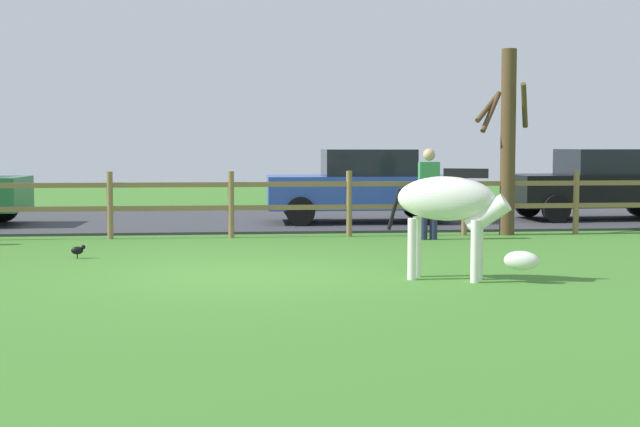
{
  "coord_description": "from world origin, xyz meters",
  "views": [
    {
      "loc": [
        -0.22,
        -12.25,
        1.71
      ],
      "look_at": [
        1.18,
        1.12,
        0.72
      ],
      "focal_mm": 52.64,
      "sensor_mm": 36.0,
      "label": 1
    }
  ],
  "objects_px": {
    "zebra": "(452,207)",
    "visitor_right_of_tree": "(429,189)",
    "crow_on_grass": "(78,250)",
    "parked_car_blue": "(363,185)",
    "parked_car_black": "(602,184)",
    "bare_tree": "(507,139)"
  },
  "relations": [
    {
      "from": "crow_on_grass",
      "to": "parked_car_black",
      "type": "height_order",
      "value": "parked_car_black"
    },
    {
      "from": "parked_car_black",
      "to": "zebra",
      "type": "bearing_deg",
      "value": -122.86
    },
    {
      "from": "crow_on_grass",
      "to": "zebra",
      "type": "bearing_deg",
      "value": -28.86
    },
    {
      "from": "zebra",
      "to": "crow_on_grass",
      "type": "height_order",
      "value": "zebra"
    },
    {
      "from": "bare_tree",
      "to": "parked_car_black",
      "type": "xyz_separation_m",
      "value": [
        3.06,
        2.83,
        -0.97
      ]
    },
    {
      "from": "zebra",
      "to": "parked_car_blue",
      "type": "height_order",
      "value": "parked_car_blue"
    },
    {
      "from": "parked_car_black",
      "to": "parked_car_blue",
      "type": "xyz_separation_m",
      "value": [
        -5.43,
        -0.27,
        0.0
      ]
    },
    {
      "from": "bare_tree",
      "to": "visitor_right_of_tree",
      "type": "distance_m",
      "value": 2.03
    },
    {
      "from": "parked_car_blue",
      "to": "visitor_right_of_tree",
      "type": "height_order",
      "value": "visitor_right_of_tree"
    },
    {
      "from": "crow_on_grass",
      "to": "visitor_right_of_tree",
      "type": "relative_size",
      "value": 0.13
    },
    {
      "from": "zebra",
      "to": "visitor_right_of_tree",
      "type": "height_order",
      "value": "visitor_right_of_tree"
    },
    {
      "from": "visitor_right_of_tree",
      "to": "parked_car_black",
      "type": "bearing_deg",
      "value": 37.07
    },
    {
      "from": "parked_car_blue",
      "to": "visitor_right_of_tree",
      "type": "relative_size",
      "value": 2.46
    },
    {
      "from": "bare_tree",
      "to": "parked_car_blue",
      "type": "bearing_deg",
      "value": 132.86
    },
    {
      "from": "crow_on_grass",
      "to": "parked_car_blue",
      "type": "bearing_deg",
      "value": 46.87
    },
    {
      "from": "parked_car_black",
      "to": "parked_car_blue",
      "type": "distance_m",
      "value": 5.43
    },
    {
      "from": "bare_tree",
      "to": "zebra",
      "type": "xyz_separation_m",
      "value": [
        -2.48,
        -5.74,
        -0.89
      ]
    },
    {
      "from": "parked_car_black",
      "to": "parked_car_blue",
      "type": "bearing_deg",
      "value": -177.1
    },
    {
      "from": "zebra",
      "to": "parked_car_blue",
      "type": "distance_m",
      "value": 8.29
    },
    {
      "from": "parked_car_black",
      "to": "crow_on_grass",
      "type": "bearing_deg",
      "value": -151.36
    },
    {
      "from": "zebra",
      "to": "crow_on_grass",
      "type": "bearing_deg",
      "value": 151.14
    },
    {
      "from": "crow_on_grass",
      "to": "parked_car_blue",
      "type": "distance_m",
      "value": 7.58
    }
  ]
}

